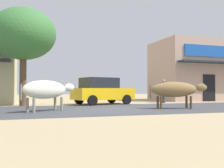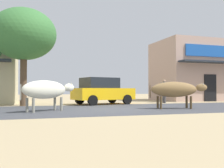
# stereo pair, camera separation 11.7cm
# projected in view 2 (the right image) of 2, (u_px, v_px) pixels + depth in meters

# --- Properties ---
(ground) EXTENTS (80.00, 80.00, 0.00)m
(ground) POSITION_uv_depth(u_px,v_px,m) (111.00, 109.00, 12.18)
(ground) COLOR tan
(asphalt_road) EXTENTS (72.00, 6.63, 0.00)m
(asphalt_road) POSITION_uv_depth(u_px,v_px,m) (111.00, 109.00, 12.18)
(asphalt_road) COLOR #424348
(asphalt_road) RESTS_ON ground
(storefront_right_club) EXTENTS (7.99, 5.64, 5.04)m
(storefront_right_club) POSITION_uv_depth(u_px,v_px,m) (202.00, 71.00, 22.60)
(storefront_right_club) COLOR tan
(storefront_right_club) RESTS_ON ground
(roadside_tree) EXTENTS (3.61, 3.61, 5.47)m
(roadside_tree) POSITION_uv_depth(u_px,v_px,m) (24.00, 35.00, 14.43)
(roadside_tree) COLOR brown
(roadside_tree) RESTS_ON ground
(parked_hatchback_car) EXTENTS (4.01, 2.61, 1.64)m
(parked_hatchback_car) POSITION_uv_depth(u_px,v_px,m) (102.00, 91.00, 15.99)
(parked_hatchback_car) COLOR yellow
(parked_hatchback_car) RESTS_ON ground
(cow_near_brown) EXTENTS (2.47, 1.84, 1.30)m
(cow_near_brown) POSITION_uv_depth(u_px,v_px,m) (46.00, 90.00, 10.71)
(cow_near_brown) COLOR silver
(cow_near_brown) RESTS_ON ground
(cow_far_dark) EXTENTS (2.81, 1.18, 1.29)m
(cow_far_dark) POSITION_uv_depth(u_px,v_px,m) (175.00, 90.00, 12.28)
(cow_far_dark) COLOR olive
(cow_far_dark) RESTS_ON ground
(pedestrian_by_shop) EXTENTS (0.44, 0.61, 1.60)m
(pedestrian_by_shop) POSITION_uv_depth(u_px,v_px,m) (164.00, 89.00, 17.48)
(pedestrian_by_shop) COLOR #3F3F47
(pedestrian_by_shop) RESTS_ON ground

